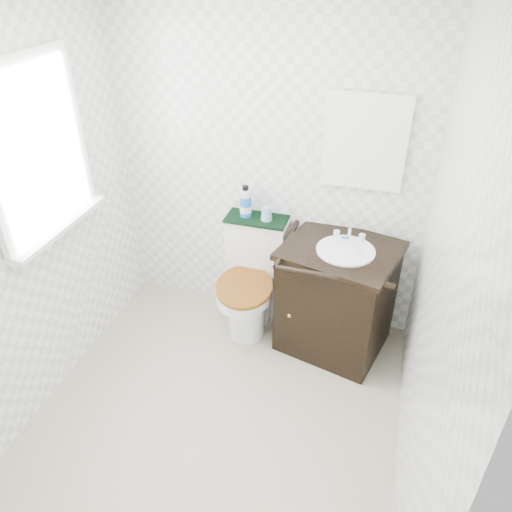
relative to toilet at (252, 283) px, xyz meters
The scene contains 14 objects.
floor 1.03m from the toilet, 87.04° to the right, with size 2.40×2.40×0.00m, color #B1AA8E.
wall_back 0.87m from the toilet, 77.95° to the left, with size 2.40×2.40×0.00m, color white.
wall_front 2.32m from the toilet, 88.68° to the right, with size 2.40×2.40×0.00m, color white.
wall_left 1.65m from the toilet, 137.39° to the right, with size 2.40×2.40×0.00m, color white.
wall_right 1.72m from the toilet, 40.03° to the right, with size 2.40×2.40×0.00m, color white.
window 1.72m from the toilet, 144.94° to the right, with size 0.02×0.70×0.90m, color white.
mirror 1.30m from the toilet, 17.00° to the left, with size 0.50×0.02×0.60m, color silver.
toilet is the anchor object (origin of this frame).
vanity 0.64m from the toilet, ahead, with size 0.86×0.78×0.92m.
trash_bin 0.31m from the toilet, 37.53° to the left, with size 0.23×0.20×0.29m.
towel 0.49m from the toilet, 90.00° to the left, with size 0.44×0.22×0.02m, color black.
mouthwash_bottle 0.61m from the toilet, 122.21° to the left, with size 0.08×0.08×0.23m.
cup 0.55m from the toilet, 57.77° to the left, with size 0.08×0.08×0.10m, color #7BA2CA.
soap_bar 0.79m from the toilet, ahead, with size 0.07×0.05×0.02m, color #1B7C82.
Camera 1 is at (0.83, -1.91, 2.54)m, focal length 35.00 mm.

